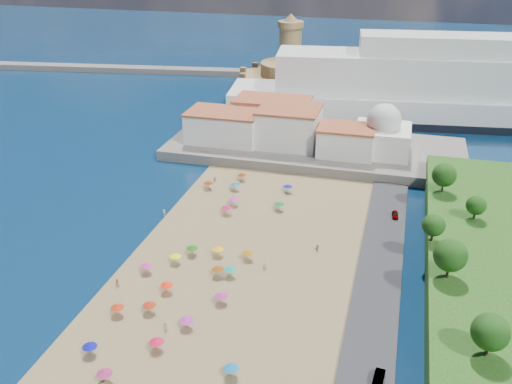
% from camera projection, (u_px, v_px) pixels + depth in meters
% --- Properties ---
extents(ground, '(700.00, 700.00, 0.00)m').
position_uv_depth(ground, '(205.00, 276.00, 115.36)').
color(ground, '#071938').
rests_on(ground, ground).
extents(terrace, '(90.00, 36.00, 3.00)m').
position_uv_depth(terrace, '(315.00, 149.00, 176.07)').
color(terrace, '#59544C').
rests_on(terrace, ground).
extents(jetty, '(18.00, 70.00, 2.40)m').
position_uv_depth(jetty, '(272.00, 112.00, 211.90)').
color(jetty, '#59544C').
rests_on(jetty, ground).
extents(breakwater, '(199.03, 34.77, 2.60)m').
position_uv_depth(breakwater, '(96.00, 68.00, 274.11)').
color(breakwater, '#59544C').
rests_on(breakwater, ground).
extents(waterfront_buildings, '(57.00, 29.00, 11.00)m').
position_uv_depth(waterfront_buildings, '(275.00, 125.00, 176.96)').
color(waterfront_buildings, silver).
rests_on(waterfront_buildings, terrace).
extents(domed_building, '(16.00, 16.00, 15.00)m').
position_uv_depth(domed_building, '(383.00, 134.00, 166.43)').
color(domed_building, silver).
rests_on(domed_building, terrace).
extents(fortress, '(40.00, 40.00, 32.40)m').
position_uv_depth(fortress, '(289.00, 78.00, 235.73)').
color(fortress, '#A37D51').
rests_on(fortress, ground).
extents(cruise_ship, '(172.81, 46.59, 37.40)m').
position_uv_depth(cruise_ship, '(472.00, 92.00, 199.11)').
color(cruise_ship, black).
rests_on(cruise_ship, ground).
extents(beach_parasols, '(31.90, 116.90, 2.20)m').
position_uv_depth(beach_parasols, '(169.00, 312.00, 101.25)').
color(beach_parasols, gray).
rests_on(beach_parasols, beach).
extents(beachgoers, '(39.88, 101.02, 1.85)m').
position_uv_depth(beachgoers, '(177.00, 288.00, 109.72)').
color(beachgoers, tan).
rests_on(beachgoers, beach).
extents(parked_cars, '(1.94, 74.08, 1.41)m').
position_uv_depth(parked_cars, '(384.00, 326.00, 99.06)').
color(parked_cars, gray).
rests_on(parked_cars, promenade).
extents(hillside_trees, '(13.58, 105.81, 7.83)m').
position_uv_depth(hillside_trees, '(465.00, 281.00, 96.20)').
color(hillside_trees, '#382314').
rests_on(hillside_trees, hillside).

